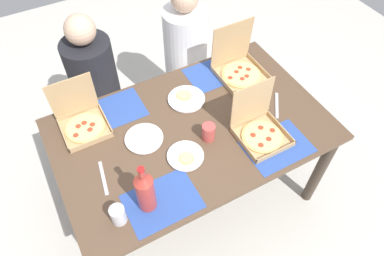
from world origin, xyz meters
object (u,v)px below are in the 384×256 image
at_px(pizza_box_corner_left, 82,121).
at_px(cup_clear_right, 118,215).
at_px(plate_far_right, 186,156).
at_px(diner_right_seat, 186,63).
at_px(diner_left_seat, 99,95).
at_px(pizza_box_center, 239,67).
at_px(pizza_box_corner_right, 260,129).
at_px(plate_near_left, 186,99).
at_px(cup_clear_left, 208,132).
at_px(plate_middle, 144,139).
at_px(soda_bottle, 145,191).

xyz_separation_m(pizza_box_corner_left, cup_clear_right, (-0.03, -0.64, 0.01)).
distance_m(plate_far_right, cup_clear_right, 0.48).
bearing_deg(cup_clear_right, diner_right_seat, 49.60).
height_order(diner_left_seat, diner_right_seat, diner_right_seat).
xyz_separation_m(pizza_box_center, diner_right_seat, (-0.14, 0.49, -0.28)).
relative_size(pizza_box_corner_right, plate_near_left, 1.31).
xyz_separation_m(plate_near_left, diner_right_seat, (0.28, 0.54, -0.24)).
bearing_deg(plate_near_left, diner_left_seat, 128.49).
distance_m(plate_near_left, diner_left_seat, 0.73).
xyz_separation_m(plate_far_right, cup_clear_right, (-0.44, -0.17, 0.04)).
bearing_deg(diner_right_seat, cup_clear_left, -109.62).
distance_m(cup_clear_right, diner_right_seat, 1.45).
bearing_deg(pizza_box_corner_right, plate_middle, 154.91).
height_order(cup_clear_left, diner_left_seat, diner_left_seat).
height_order(cup_clear_left, diner_right_seat, diner_right_seat).
height_order(plate_near_left, cup_clear_right, cup_clear_right).
relative_size(pizza_box_center, pizza_box_corner_left, 1.12).
xyz_separation_m(pizza_box_corner_left, plate_far_right, (0.41, -0.47, -0.04)).
height_order(pizza_box_corner_right, cup_clear_right, pizza_box_corner_right).
height_order(pizza_box_corner_left, soda_bottle, soda_bottle).
xyz_separation_m(pizza_box_corner_left, cup_clear_left, (0.59, -0.42, 0.01)).
xyz_separation_m(plate_middle, diner_right_seat, (0.63, 0.70, -0.23)).
xyz_separation_m(pizza_box_center, pizza_box_corner_right, (-0.18, -0.48, -0.00)).
bearing_deg(diner_left_seat, soda_bottle, -93.61).
height_order(plate_middle, diner_left_seat, diner_left_seat).
relative_size(pizza_box_center, diner_right_seat, 0.28).
height_order(cup_clear_right, diner_right_seat, diner_right_seat).
relative_size(plate_near_left, soda_bottle, 0.71).
height_order(plate_far_right, diner_left_seat, diner_left_seat).
distance_m(soda_bottle, diner_left_seat, 1.13).
bearing_deg(pizza_box_corner_right, cup_clear_right, -172.82).
xyz_separation_m(plate_far_right, cup_clear_left, (0.17, 0.06, 0.04)).
xyz_separation_m(pizza_box_center, plate_middle, (-0.77, -0.21, -0.04)).
height_order(pizza_box_corner_left, plate_near_left, pizza_box_corner_left).
bearing_deg(diner_right_seat, diner_left_seat, 180.00).
relative_size(pizza_box_corner_left, soda_bottle, 0.91).
bearing_deg(plate_near_left, pizza_box_center, 6.80).
relative_size(soda_bottle, cup_clear_left, 3.13).
xyz_separation_m(plate_middle, cup_clear_right, (-0.29, -0.39, 0.04)).
distance_m(pizza_box_center, cup_clear_right, 1.22).
relative_size(plate_far_right, diner_right_seat, 0.17).
bearing_deg(soda_bottle, diner_right_seat, 54.29).
relative_size(plate_near_left, diner_right_seat, 0.19).
distance_m(pizza_box_center, pizza_box_corner_left, 1.03).
distance_m(pizza_box_corner_left, diner_left_seat, 0.55).
distance_m(plate_middle, plate_far_right, 0.26).
bearing_deg(pizza_box_corner_right, diner_left_seat, 124.30).
xyz_separation_m(pizza_box_corner_right, plate_near_left, (-0.24, 0.44, -0.04)).
distance_m(plate_near_left, cup_clear_left, 0.32).
bearing_deg(pizza_box_corner_right, plate_far_right, 172.51).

